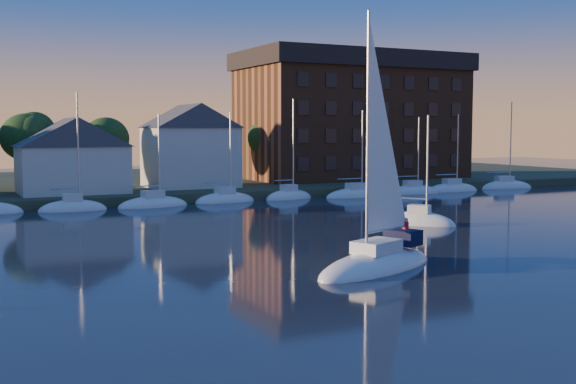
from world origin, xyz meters
TOP-DOWN VIEW (x-y plane):
  - ground at (0.00, 0.00)m, footprint 260.00×260.00m
  - shoreline_land at (0.00, 75.00)m, footprint 160.00×50.00m
  - wooden_dock at (0.00, 52.00)m, footprint 120.00×3.00m
  - clubhouse_centre at (-6.00, 57.00)m, footprint 11.55×8.40m
  - clubhouse_east at (8.00, 59.00)m, footprint 10.50×8.40m
  - condo_block at (34.00, 64.95)m, footprint 31.00×17.00m
  - tree_line at (2.00, 63.00)m, footprint 93.40×5.40m
  - moored_fleet at (4.00, 49.00)m, footprint 95.50×2.40m
  - hero_sailboat at (2.66, 11.02)m, footprint 10.39×6.79m
  - drifting_sailboat_right at (16.18, 25.26)m, footprint 5.33×6.16m

SIDE VIEW (x-z plane):
  - ground at x=0.00m, z-range 0.00..0.00m
  - shoreline_land at x=0.00m, z-range -1.00..1.00m
  - wooden_dock at x=0.00m, z-range -0.50..0.50m
  - drifting_sailboat_right at x=16.18m, z-range -4.94..5.14m
  - moored_fleet at x=4.00m, z-range -5.93..6.12m
  - hero_sailboat at x=2.66m, z-range -7.02..8.27m
  - clubhouse_centre at x=-6.00m, z-range 1.09..9.17m
  - clubhouse_east at x=8.00m, z-range 1.10..10.90m
  - tree_line at x=2.00m, z-range 2.73..11.63m
  - condo_block at x=34.00m, z-range 1.09..18.49m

